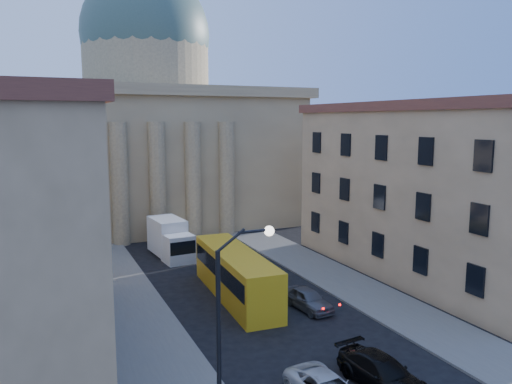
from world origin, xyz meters
TOP-DOWN VIEW (x-y plane):
  - sidewalk_left at (-8.50, 18.00)m, footprint 5.00×60.00m
  - sidewalk_right at (8.50, 18.00)m, footprint 5.00×60.00m
  - church at (0.00, 55.47)m, footprint 68.02×28.76m
  - building_right at (17.00, 22.00)m, footprint 11.60×26.60m
  - street_lamp at (-6.97, 8.00)m, footprint 2.62×0.44m
  - car_right_mid at (1.14, 8.15)m, footprint 2.73×5.53m
  - car_right_far at (2.95, 18.70)m, footprint 2.23×4.56m
  - car_right_distant at (2.54, 29.93)m, footprint 1.90×4.32m
  - city_bus at (-0.80, 22.95)m, footprint 3.47×12.53m
  - box_truck at (-2.46, 35.87)m, footprint 3.19×6.84m

SIDE VIEW (x-z plane):
  - sidewalk_left at x=-8.50m, z-range 0.00..0.15m
  - sidewalk_right at x=8.50m, z-range 0.00..0.15m
  - car_right_distant at x=2.54m, z-range 0.00..1.38m
  - car_right_far at x=2.95m, z-range 0.00..1.50m
  - car_right_mid at x=1.14m, z-range 0.00..1.55m
  - box_truck at x=-2.46m, z-range -0.10..3.55m
  - city_bus at x=-0.80m, z-range 0.13..3.63m
  - street_lamp at x=-6.97m, z-range 0.87..9.70m
  - building_right at x=17.00m, z-range 0.07..14.77m
  - church at x=0.00m, z-range -6.42..30.18m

